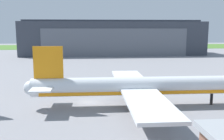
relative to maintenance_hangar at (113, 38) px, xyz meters
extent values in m
plane|color=gray|center=(-14.22, -101.80, -9.69)|extent=(440.00, 440.00, 0.00)
cube|color=#4A772E|center=(-14.22, 65.86, -9.65)|extent=(440.00, 56.00, 0.08)
cube|color=#383D47|center=(0.00, 0.09, -0.14)|extent=(104.46, 28.29, 19.11)
cube|color=slate|center=(0.00, -14.21, -2.05)|extent=(79.39, 0.30, 15.29)
cube|color=#383D47|center=(0.00, 0.09, 10.02)|extent=(104.46, 6.79, 1.20)
cylinder|color=silver|center=(-4.03, -105.21, -5.61)|extent=(42.54, 4.06, 3.59)
sphere|color=silver|center=(-25.28, -104.98, -5.61)|extent=(2.80, 2.80, 2.80)
cube|color=orange|center=(-4.03, -105.21, -6.60)|extent=(39.14, 4.06, 0.63)
cube|color=orange|center=(-21.88, -105.02, -0.77)|extent=(5.53, 0.46, 6.10)
cube|color=silver|center=(-22.76, -107.72, -5.26)|extent=(3.88, 5.07, 0.28)
cube|color=silver|center=(-22.70, -102.30, -5.26)|extent=(3.88, 5.07, 0.28)
cube|color=silver|center=(-4.99, -115.47, -6.06)|extent=(7.01, 18.64, 0.56)
cube|color=silver|center=(-4.77, -94.94, -6.06)|extent=(7.01, 18.64, 0.56)
cylinder|color=gray|center=(-4.18, -114.00, -7.35)|extent=(3.43, 2.01, 1.97)
cylinder|color=gray|center=(-3.98, -96.43, -7.35)|extent=(3.43, 2.01, 1.97)
cylinder|color=black|center=(10.42, -105.37, -8.55)|extent=(0.56, 0.56, 2.29)
cylinder|color=black|center=(-5.75, -107.08, -8.55)|extent=(0.56, 0.56, 2.29)
cylinder|color=black|center=(-5.71, -103.31, -8.55)|extent=(0.56, 0.56, 2.29)
camera|label=1|loc=(-14.15, -154.15, 5.53)|focal=41.43mm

